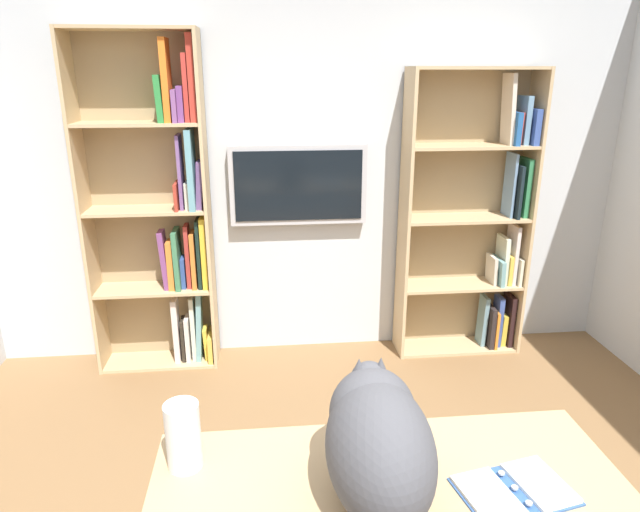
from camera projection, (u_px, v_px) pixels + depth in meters
wall_back at (309, 166)px, 3.83m from camera, size 4.52×0.06×2.70m
bookshelf_left at (478, 222)px, 3.91m from camera, size 0.89×0.28×2.00m
bookshelf_right at (164, 213)px, 3.66m from camera, size 0.80×0.28×2.22m
wall_mounted_tv at (298, 185)px, 3.78m from camera, size 0.93×0.07×0.54m
cat at (377, 439)px, 1.59m from camera, size 0.31×0.62×0.38m
open_binder at (514, 490)px, 1.66m from camera, size 0.37×0.28×0.02m
paper_towel_roll at (183, 436)px, 1.75m from camera, size 0.11×0.11×0.22m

